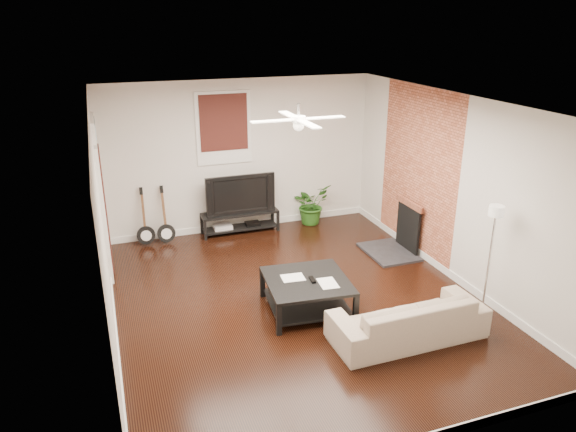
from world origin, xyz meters
The scene contains 14 objects.
room centered at (0.00, 0.00, 1.40)m, with size 5.01×6.01×2.81m.
brick_accent centered at (2.49, 1.00, 1.40)m, with size 0.02×2.20×2.80m, color #A95336.
fireplace centered at (2.20, 1.00, 0.46)m, with size 0.80×1.10×0.92m, color black.
window_back centered at (-0.30, 2.97, 1.95)m, with size 1.00×0.06×1.30m, color black.
door_left centered at (-2.46, 1.90, 1.25)m, with size 0.08×1.00×2.50m, color white.
tv_stand centered at (-0.11, 2.78, 0.20)m, with size 1.43×0.38×0.40m, color black.
tv centered at (-0.11, 2.80, 0.77)m, with size 1.28×0.17×0.74m, color black.
coffee_table centered at (0.03, -0.28, 0.23)m, with size 1.10×1.10×0.46m, color black.
sofa centered at (0.97, -1.35, 0.29)m, with size 1.96×0.77×0.57m, color tan.
floor_lamp centered at (2.20, -1.25, 0.80)m, with size 0.26×0.26×1.60m, color silver, non-canonical shape.
potted_plant centered at (1.32, 2.78, 0.39)m, with size 0.70×0.61×0.78m, color #265A19.
guitar_left centered at (-1.83, 2.75, 0.52)m, with size 0.32×0.23×1.04m, color black, non-canonical shape.
guitar_right centered at (-1.48, 2.72, 0.52)m, with size 0.32×0.23×1.04m, color black, non-canonical shape.
ceiling_fan centered at (0.00, 0.00, 2.60)m, with size 1.24×1.24×0.32m, color white, non-canonical shape.
Camera 1 is at (-2.41, -6.37, 3.84)m, focal length 33.62 mm.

